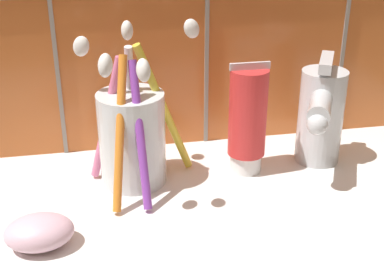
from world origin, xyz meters
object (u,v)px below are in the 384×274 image
at_px(toothpaste_tube, 247,119).
at_px(sink_faucet, 321,114).
at_px(soap_bar, 39,232).
at_px(toothbrush_cup, 132,134).

distance_m(toothpaste_tube, sink_faucet, 0.09).
bearing_deg(soap_bar, toothbrush_cup, 47.54).
xyz_separation_m(toothbrush_cup, soap_bar, (-0.10, -0.11, -0.04)).
relative_size(toothbrush_cup, sink_faucet, 1.40).
relative_size(toothbrush_cup, toothpaste_tube, 1.37).
distance_m(toothbrush_cup, toothpaste_tube, 0.13).
height_order(toothpaste_tube, soap_bar, toothpaste_tube).
bearing_deg(toothbrush_cup, soap_bar, -132.46).
bearing_deg(soap_bar, sink_faucet, 19.17).
xyz_separation_m(toothpaste_tube, soap_bar, (-0.23, -0.11, -0.05)).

